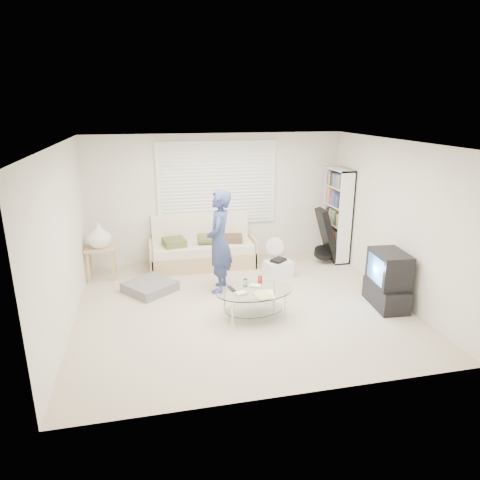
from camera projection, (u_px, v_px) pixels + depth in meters
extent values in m
plane|color=#C5B399|center=(242.00, 305.00, 6.72)|extent=(5.00, 5.00, 0.00)
cube|color=silver|center=(217.00, 198.00, 8.44)|extent=(5.00, 0.02, 2.50)
cube|color=silver|center=(291.00, 290.00, 4.24)|extent=(5.00, 0.02, 2.50)
cube|color=silver|center=(63.00, 240.00, 5.83)|extent=(0.02, 4.50, 2.50)
cube|color=silver|center=(394.00, 220.00, 6.85)|extent=(0.02, 4.50, 2.50)
cube|color=white|center=(242.00, 143.00, 5.97)|extent=(5.00, 4.50, 0.02)
cube|color=white|center=(217.00, 183.00, 8.32)|extent=(2.32, 0.06, 1.62)
cube|color=black|center=(217.00, 183.00, 8.30)|extent=(2.20, 0.01, 1.50)
cube|color=silver|center=(217.00, 184.00, 8.28)|extent=(2.16, 0.04, 1.50)
cube|color=silver|center=(217.00, 183.00, 8.30)|extent=(2.32, 0.08, 1.62)
cube|color=tan|center=(203.00, 259.00, 8.30)|extent=(1.97, 0.79, 0.32)
cube|color=beige|center=(203.00, 247.00, 8.21)|extent=(1.89, 0.73, 0.16)
cube|color=beige|center=(200.00, 228.00, 8.43)|extent=(1.89, 0.22, 0.61)
cube|color=tan|center=(151.00, 256.00, 8.06)|extent=(0.06, 0.79, 0.55)
cube|color=tan|center=(252.00, 249.00, 8.47)|extent=(0.06, 0.79, 0.55)
cube|color=#4C5225|center=(174.00, 242.00, 8.03)|extent=(0.47, 0.47, 0.14)
cylinder|color=#4C5225|center=(211.00, 238.00, 8.13)|extent=(0.49, 0.22, 0.22)
cube|color=#4B3325|center=(233.00, 239.00, 8.29)|extent=(0.41, 0.41, 0.12)
cube|color=slate|center=(150.00, 287.00, 7.21)|extent=(0.99, 0.99, 0.16)
cube|color=tan|center=(100.00, 248.00, 7.59)|extent=(0.53, 0.42, 0.04)
cube|color=tan|center=(89.00, 268.00, 7.49)|extent=(0.04, 0.04, 0.57)
cube|color=tan|center=(113.00, 266.00, 7.57)|extent=(0.04, 0.04, 0.57)
cube|color=tan|center=(91.00, 262.00, 7.78)|extent=(0.04, 0.04, 0.57)
cube|color=tan|center=(114.00, 260.00, 7.87)|extent=(0.04, 0.04, 0.57)
imported|color=white|center=(99.00, 235.00, 7.52)|extent=(0.42, 0.42, 0.44)
cube|color=white|center=(337.00, 215.00, 8.50)|extent=(0.29, 0.77, 1.84)
cube|color=black|center=(327.00, 235.00, 8.38)|extent=(0.44, 0.39, 1.07)
cylinder|color=black|center=(324.00, 253.00, 8.48)|extent=(0.39, 0.41, 0.21)
cylinder|color=white|center=(274.00, 265.00, 8.39)|extent=(0.23, 0.23, 0.03)
cylinder|color=white|center=(274.00, 257.00, 8.35)|extent=(0.03, 0.03, 0.30)
cylinder|color=white|center=(274.00, 246.00, 8.27)|extent=(0.36, 0.21, 0.35)
cylinder|color=white|center=(274.00, 246.00, 8.27)|extent=(0.10, 0.08, 0.09)
cube|color=white|center=(278.00, 269.00, 7.82)|extent=(0.54, 0.43, 0.29)
cube|color=black|center=(279.00, 260.00, 7.77)|extent=(0.33, 0.31, 0.05)
cube|color=black|center=(386.00, 295.00, 6.66)|extent=(0.50, 0.85, 0.36)
cube|color=black|center=(389.00, 268.00, 6.53)|extent=(0.51, 0.71, 0.52)
cube|color=#61A6E7|center=(376.00, 269.00, 6.50)|extent=(0.06, 0.52, 0.40)
ellipsoid|color=silver|center=(255.00, 291.00, 6.22)|extent=(1.20, 0.81, 0.02)
ellipsoid|color=silver|center=(254.00, 309.00, 6.31)|extent=(0.91, 0.62, 0.01)
cylinder|color=silver|center=(233.00, 315.00, 5.97)|extent=(0.03, 0.03, 0.40)
cylinder|color=silver|center=(285.00, 308.00, 6.19)|extent=(0.03, 0.03, 0.40)
cylinder|color=silver|center=(224.00, 301.00, 6.39)|extent=(0.03, 0.03, 0.40)
cylinder|color=silver|center=(274.00, 295.00, 6.61)|extent=(0.03, 0.03, 0.40)
cube|color=white|center=(241.00, 293.00, 6.08)|extent=(0.18, 0.15, 0.04)
cube|color=white|center=(256.00, 286.00, 6.33)|extent=(0.19, 0.16, 0.04)
cylinder|color=silver|center=(245.00, 283.00, 6.35)|extent=(0.07, 0.07, 0.11)
cylinder|color=#B62D24|center=(260.00, 280.00, 6.44)|extent=(0.07, 0.07, 0.12)
cube|color=black|center=(232.00, 289.00, 6.25)|extent=(0.09, 0.18, 0.02)
cube|color=white|center=(266.00, 294.00, 6.08)|extent=(0.27, 0.34, 0.01)
cube|color=tan|center=(263.00, 295.00, 6.04)|extent=(0.25, 0.31, 0.01)
imported|color=navy|center=(219.00, 242.00, 7.03)|extent=(0.58, 0.72, 1.72)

